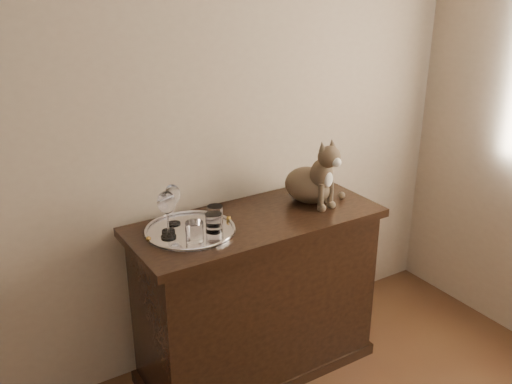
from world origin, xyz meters
TOP-DOWN VIEW (x-y plane):
  - wall_back at (0.00, 2.25)m, footprint 4.00×0.10m
  - sideboard at (0.60, 1.94)m, footprint 1.20×0.50m
  - tray at (0.27, 1.97)m, footprint 0.40×0.40m
  - wine_glass_a at (0.19, 2.01)m, footprint 0.07×0.07m
  - wine_glass_b at (0.24, 2.07)m, footprint 0.07×0.07m
  - wine_glass_c at (0.17, 1.96)m, footprint 0.08×0.08m
  - tumbler_a at (0.36, 1.91)m, footprint 0.07×0.07m
  - tumbler_b at (0.25, 1.87)m, footprint 0.08×0.08m
  - tumbler_c at (0.41, 1.98)m, footprint 0.07×0.07m
  - cat at (0.93, 1.98)m, footprint 0.37×0.35m

SIDE VIEW (x-z plane):
  - sideboard at x=0.60m, z-range 0.00..0.85m
  - tray at x=0.27m, z-range 0.85..0.86m
  - tumbler_c at x=0.41m, z-range 0.86..0.94m
  - tumbler_a at x=0.36m, z-range 0.86..0.94m
  - tumbler_b at x=0.25m, z-range 0.86..0.94m
  - wine_glass_a at x=0.19m, z-range 0.86..1.04m
  - wine_glass_b at x=0.24m, z-range 0.86..1.05m
  - wine_glass_c at x=0.17m, z-range 0.86..1.07m
  - cat at x=0.93m, z-range 0.85..1.19m
  - wall_back at x=0.00m, z-range 0.00..2.70m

